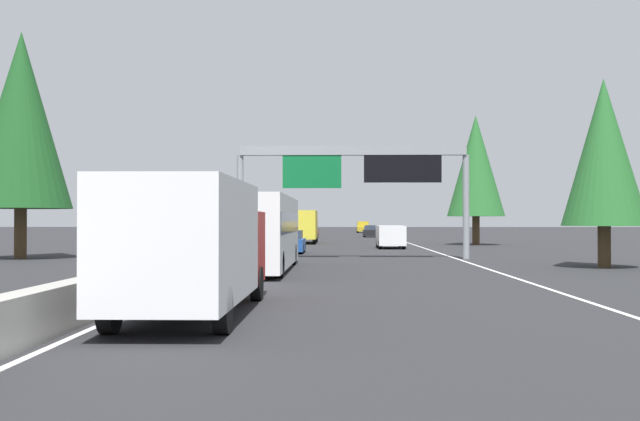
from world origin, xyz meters
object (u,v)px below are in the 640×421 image
(pickup_mid_center, at_px, (363,227))
(conifer_left_near, at_px, (21,120))
(bus_far_left, at_px, (261,230))
(box_truck_distant_b, at_px, (304,226))
(conifer_right_near, at_px, (604,153))
(box_truck_near_center, at_px, (194,243))
(sedan_distant_a, at_px, (311,232))
(minivan_near_right, at_px, (390,236))
(sign_gantry_overhead, at_px, (356,169))
(oncoming_near, at_px, (170,241))
(sedan_mid_right, at_px, (290,242))
(sedan_mid_left, at_px, (371,231))
(conifer_right_mid, at_px, (476,166))

(pickup_mid_center, distance_m, conifer_left_near, 85.36)
(bus_far_left, xyz_separation_m, pickup_mid_center, (91.51, -7.37, -0.80))
(bus_far_left, relative_size, box_truck_distant_b, 1.35)
(pickup_mid_center, xyz_separation_m, conifer_right_near, (-89.27, -7.75, 4.23))
(box_truck_near_center, relative_size, sedan_distant_a, 1.93)
(sedan_distant_a, distance_m, conifer_left_near, 50.33)
(minivan_near_right, xyz_separation_m, conifer_right_near, (-22.27, -7.95, 4.19))
(sign_gantry_overhead, distance_m, minivan_near_right, 16.00)
(bus_far_left, xyz_separation_m, box_truck_distant_b, (36.01, -0.13, -0.11))
(minivan_near_right, distance_m, box_truck_distant_b, 13.50)
(oncoming_near, bearing_deg, box_truck_distant_b, 154.05)
(sedan_mid_right, relative_size, box_truck_distant_b, 0.52)
(pickup_mid_center, relative_size, sedan_mid_right, 1.27)
(bus_far_left, bearing_deg, pickup_mid_center, -4.61)
(sedan_mid_left, height_order, conifer_right_near, conifer_right_near)
(box_truck_distant_b, height_order, conifer_right_mid, conifer_right_mid)
(bus_far_left, distance_m, sedan_mid_left, 61.25)
(oncoming_near, bearing_deg, box_truck_near_center, 13.64)
(sedan_distant_a, distance_m, sedan_mid_left, 8.25)
(sedan_mid_right, distance_m, conifer_right_near, 21.06)
(sedan_mid_right, distance_m, oncoming_near, 8.73)
(sedan_mid_right, bearing_deg, sign_gantry_overhead, -150.39)
(oncoming_near, distance_m, conifer_right_near, 29.02)
(sedan_mid_right, xyz_separation_m, conifer_right_mid, (15.92, -14.81, 6.05))
(sedan_mid_right, relative_size, conifer_left_near, 0.35)
(sign_gantry_overhead, distance_m, sedan_mid_left, 51.78)
(sedan_mid_left, bearing_deg, sedan_distant_a, 117.59)
(conifer_left_near, bearing_deg, box_truck_distant_b, -28.13)
(sedan_distant_a, xyz_separation_m, conifer_right_near, (-54.75, -15.14, 4.46))
(minivan_near_right, distance_m, oncoming_near, 16.29)
(sedan_mid_right, bearing_deg, bus_far_left, 179.36)
(sedan_distant_a, height_order, conifer_right_mid, conifer_right_mid)
(sedan_distant_a, xyz_separation_m, sedan_mid_left, (3.82, -7.31, 0.00))
(box_truck_distant_b, bearing_deg, conifer_right_near, -156.05)
(box_truck_near_center, xyz_separation_m, conifer_right_mid, (47.07, -14.96, 5.12))
(bus_far_left, xyz_separation_m, minivan_near_right, (24.51, -7.17, -0.77))
(box_truck_near_center, distance_m, minivan_near_right, 39.92)
(conifer_right_mid, bearing_deg, pickup_mid_center, 7.33)
(box_truck_near_center, height_order, pickup_mid_center, box_truck_near_center)
(sign_gantry_overhead, xyz_separation_m, pickup_mid_center, (82.23, -3.15, -3.99))
(sign_gantry_overhead, xyz_separation_m, conifer_right_near, (-7.05, -10.90, 0.24))
(box_truck_distant_b, height_order, conifer_right_near, conifer_right_near)
(bus_far_left, bearing_deg, conifer_left_near, 57.07)
(conifer_right_mid, height_order, conifer_left_near, conifer_left_near)
(sign_gantry_overhead, relative_size, pickup_mid_center, 2.26)
(sign_gantry_overhead, xyz_separation_m, bus_far_left, (-9.29, 4.22, -3.18))
(conifer_left_near, bearing_deg, bus_far_left, -122.93)
(pickup_mid_center, bearing_deg, conifer_right_mid, -172.67)
(pickup_mid_center, bearing_deg, sedan_mid_left, 179.86)
(pickup_mid_center, height_order, sedan_mid_left, pickup_mid_center)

